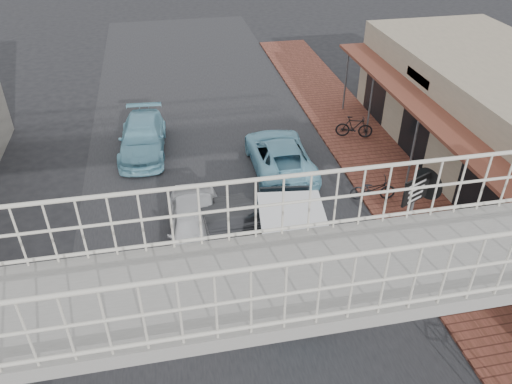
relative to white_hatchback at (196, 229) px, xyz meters
name	(u,v)px	position (x,y,z in m)	size (l,w,h in m)	color
ground	(250,315)	(1.10, -3.11, -0.74)	(120.00, 120.00, 0.00)	black
road_strip	(250,314)	(1.10, -3.11, -0.73)	(10.00, 60.00, 0.01)	black
sidewalk	(420,220)	(7.60, -0.11, -0.69)	(3.00, 40.00, 0.10)	brown
footbridge	(292,361)	(1.10, -7.11, 2.44)	(16.40, 2.40, 6.34)	gray
white_hatchback	(196,229)	(0.00, 0.00, 0.00)	(1.75, 4.34, 1.48)	silver
dark_sedan	(237,247)	(1.10, -1.15, 0.03)	(1.63, 4.66, 1.54)	black
angkot_curb	(280,155)	(3.66, 4.11, -0.08)	(2.20, 4.76, 1.32)	#7ABCD4
angkot_far	(143,138)	(-1.59, 6.63, -0.09)	(1.81, 4.46, 1.29)	#77B8CE
angkot_van	(293,242)	(2.59, -1.88, 0.56)	(2.38, 4.37, 2.04)	black
motorcycle_near	(373,189)	(6.40, 1.32, -0.21)	(0.57, 1.64, 0.86)	black
motorcycle_far	(354,127)	(7.45, 5.99, -0.16)	(0.45, 1.60, 0.96)	black
arrow_sign	(432,183)	(6.94, -1.25, 1.62)	(1.68, 1.15, 2.80)	#59595B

